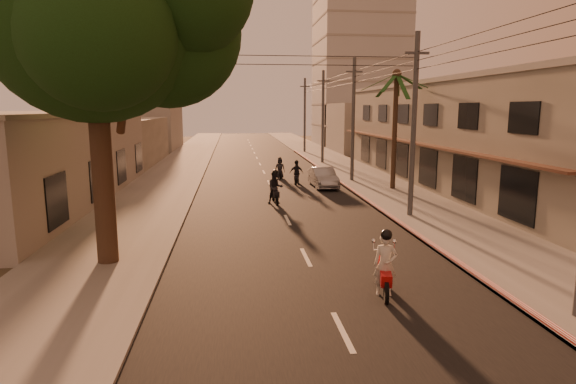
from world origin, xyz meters
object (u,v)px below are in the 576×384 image
(palm_tree, at_px, (397,81))
(scooter_red, at_px, (385,266))
(scooter_far_a, at_px, (280,169))
(scooter_mid_a, at_px, (275,188))
(scooter_mid_b, at_px, (296,173))
(parked_car, at_px, (323,178))
(broadleaf_tree, at_px, (106,12))

(palm_tree, height_order, scooter_red, palm_tree)
(scooter_far_a, bearing_deg, scooter_mid_a, -93.54)
(palm_tree, distance_m, scooter_mid_b, 9.34)
(scooter_mid_b, height_order, parked_car, scooter_mid_b)
(scooter_mid_a, relative_size, parked_car, 0.48)
(palm_tree, distance_m, scooter_mid_a, 11.00)
(scooter_mid_b, relative_size, parked_car, 0.42)
(broadleaf_tree, relative_size, scooter_red, 6.07)
(scooter_mid_a, bearing_deg, palm_tree, 20.64)
(scooter_red, bearing_deg, scooter_far_a, 105.07)
(palm_tree, xyz_separation_m, scooter_mid_a, (-8.23, -3.75, -6.26))
(broadleaf_tree, height_order, scooter_mid_a, broadleaf_tree)
(scooter_mid_b, bearing_deg, broadleaf_tree, -105.86)
(palm_tree, relative_size, scooter_red, 4.12)
(broadleaf_tree, xyz_separation_m, scooter_mid_a, (6.39, 10.11, -7.59))
(scooter_mid_b, xyz_separation_m, scooter_far_a, (-0.91, 2.99, -0.04))
(parked_car, bearing_deg, scooter_mid_a, -126.96)
(palm_tree, height_order, scooter_mid_a, palm_tree)
(scooter_mid_b, bearing_deg, scooter_mid_a, -96.48)
(scooter_red, distance_m, scooter_mid_a, 14.19)
(broadleaf_tree, distance_m, parked_car, 20.08)
(broadleaf_tree, distance_m, scooter_red, 11.97)
(scooter_mid_a, bearing_deg, broadleaf_tree, -126.13)
(scooter_far_a, bearing_deg, parked_car, -56.89)
(scooter_red, distance_m, scooter_mid_b, 20.92)
(palm_tree, height_order, scooter_far_a, palm_tree)
(scooter_far_a, xyz_separation_m, parked_car, (2.56, -4.52, -0.07))
(palm_tree, xyz_separation_m, scooter_mid_b, (-6.09, 3.13, -6.35))
(palm_tree, xyz_separation_m, scooter_red, (-6.25, -17.79, -6.27))
(broadleaf_tree, xyz_separation_m, scooter_far_a, (7.61, 19.98, -7.72))
(scooter_far_a, height_order, parked_car, scooter_far_a)
(scooter_red, bearing_deg, scooter_mid_b, 102.84)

